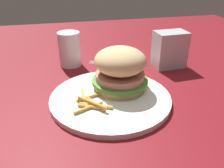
{
  "coord_description": "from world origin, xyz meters",
  "views": [
    {
      "loc": [
        -0.1,
        -0.44,
        0.28
      ],
      "look_at": [
        0.0,
        0.01,
        0.04
      ],
      "focal_mm": 38.06,
      "sensor_mm": 36.0,
      "label": 1
    }
  ],
  "objects_px": {
    "plate": "(112,98)",
    "fork": "(116,62)",
    "drink_glass": "(70,51)",
    "fries_pile": "(91,102)",
    "sandwich": "(120,69)",
    "napkin": "(116,63)",
    "napkin_dispenser": "(170,50)"
  },
  "relations": [
    {
      "from": "plate",
      "to": "fork",
      "type": "xyz_separation_m",
      "value": [
        0.06,
        0.21,
        -0.0
      ]
    },
    {
      "from": "drink_glass",
      "to": "fries_pile",
      "type": "bearing_deg",
      "value": -84.22
    },
    {
      "from": "sandwich",
      "to": "napkin",
      "type": "distance_m",
      "value": 0.19
    },
    {
      "from": "napkin",
      "to": "napkin_dispenser",
      "type": "distance_m",
      "value": 0.16
    },
    {
      "from": "sandwich",
      "to": "napkin_dispenser",
      "type": "bearing_deg",
      "value": 33.44
    },
    {
      "from": "drink_glass",
      "to": "napkin_dispenser",
      "type": "height_order",
      "value": "napkin_dispenser"
    },
    {
      "from": "sandwich",
      "to": "plate",
      "type": "bearing_deg",
      "value": -128.56
    },
    {
      "from": "drink_glass",
      "to": "fork",
      "type": "bearing_deg",
      "value": -7.6
    },
    {
      "from": "sandwich",
      "to": "napkin",
      "type": "height_order",
      "value": "sandwich"
    },
    {
      "from": "napkin",
      "to": "fork",
      "type": "relative_size",
      "value": 0.65
    },
    {
      "from": "plate",
      "to": "sandwich",
      "type": "bearing_deg",
      "value": 51.44
    },
    {
      "from": "fries_pile",
      "to": "fork",
      "type": "bearing_deg",
      "value": 64.59
    },
    {
      "from": "napkin",
      "to": "fork",
      "type": "bearing_deg",
      "value": 162.62
    },
    {
      "from": "plate",
      "to": "napkin",
      "type": "bearing_deg",
      "value": 73.41
    },
    {
      "from": "fork",
      "to": "drink_glass",
      "type": "relative_size",
      "value": 1.68
    },
    {
      "from": "fries_pile",
      "to": "napkin",
      "type": "height_order",
      "value": "fries_pile"
    },
    {
      "from": "sandwich",
      "to": "fries_pile",
      "type": "distance_m",
      "value": 0.11
    },
    {
      "from": "napkin_dispenser",
      "to": "sandwich",
      "type": "bearing_deg",
      "value": 30.41
    },
    {
      "from": "napkin",
      "to": "napkin_dispenser",
      "type": "relative_size",
      "value": 1.05
    },
    {
      "from": "sandwich",
      "to": "napkin",
      "type": "bearing_deg",
      "value": 78.62
    },
    {
      "from": "fork",
      "to": "napkin_dispenser",
      "type": "relative_size",
      "value": 1.62
    },
    {
      "from": "plate",
      "to": "napkin",
      "type": "relative_size",
      "value": 2.48
    },
    {
      "from": "plate",
      "to": "sandwich",
      "type": "relative_size",
      "value": 2.05
    },
    {
      "from": "napkin",
      "to": "drink_glass",
      "type": "bearing_deg",
      "value": 172.29
    },
    {
      "from": "fries_pile",
      "to": "drink_glass",
      "type": "xyz_separation_m",
      "value": [
        -0.03,
        0.25,
        0.03
      ]
    },
    {
      "from": "drink_glass",
      "to": "napkin_dispenser",
      "type": "distance_m",
      "value": 0.29
    },
    {
      "from": "napkin",
      "to": "drink_glass",
      "type": "relative_size",
      "value": 1.09
    },
    {
      "from": "plate",
      "to": "drink_glass",
      "type": "distance_m",
      "value": 0.24
    },
    {
      "from": "fries_pile",
      "to": "napkin_dispenser",
      "type": "xyz_separation_m",
      "value": [
        0.26,
        0.18,
        0.04
      ]
    },
    {
      "from": "napkin",
      "to": "drink_glass",
      "type": "xyz_separation_m",
      "value": [
        -0.14,
        0.02,
        0.04
      ]
    },
    {
      "from": "sandwich",
      "to": "fries_pile",
      "type": "height_order",
      "value": "sandwich"
    },
    {
      "from": "fries_pile",
      "to": "drink_glass",
      "type": "height_order",
      "value": "drink_glass"
    }
  ]
}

